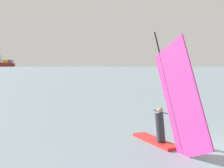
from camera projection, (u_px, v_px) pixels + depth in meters
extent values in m
cube|color=red|center=(155.00, 141.00, 11.58)|extent=(0.92, 2.64, 0.12)
cylinder|color=black|center=(168.00, 88.00, 10.69)|extent=(0.30, 1.89, 4.21)
cube|color=#D8338C|center=(181.00, 98.00, 10.02)|extent=(0.46, 3.20, 4.32)
cylinder|color=black|center=(167.00, 114.00, 10.78)|extent=(0.27, 1.78, 0.04)
cylinder|color=#2D2D33|center=(160.00, 127.00, 11.22)|extent=(0.38, 0.53, 1.12)
sphere|color=tan|center=(160.00, 110.00, 11.18)|extent=(0.22, 0.22, 0.22)
cube|color=maroon|center=(5.00, 65.00, 825.27)|extent=(50.91, 205.70, 9.75)
cube|color=gold|center=(3.00, 62.00, 799.55)|extent=(24.36, 31.10, 7.80)
cube|color=#1E66AD|center=(5.00, 63.00, 830.97)|extent=(24.36, 31.10, 2.60)
cube|color=red|center=(7.00, 62.00, 862.06)|extent=(24.36, 31.10, 7.80)
cube|color=#99999E|center=(9.00, 62.00, 893.23)|extent=(24.36, 31.10, 10.40)
cube|color=#756B56|center=(45.00, 64.00, 1221.37)|extent=(1362.51, 384.35, 21.58)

